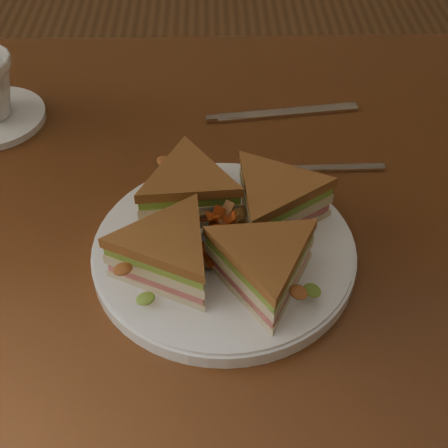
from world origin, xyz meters
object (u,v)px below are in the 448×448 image
sandwich_wedges (224,227)px  knife (277,114)px  spoon (277,169)px  plate (224,252)px  table (237,252)px

sandwich_wedges → knife: sandwich_wedges is taller
spoon → knife: size_ratio=0.86×
plate → knife: (0.08, 0.27, -0.01)m
table → spoon: bearing=42.2°
sandwich_wedges → knife: 0.28m
table → plate: (-0.02, -0.10, 0.11)m
table → knife: knife is taller
sandwich_wedges → spoon: (0.07, 0.15, -0.04)m
sandwich_wedges → spoon: size_ratio=1.58×
plate → knife: bearing=73.2°
table → plate: plate is taller
plate → table: bearing=79.1°
plate → knife: 0.28m
knife → sandwich_wedges: bearing=-114.2°
knife → table: bearing=-117.6°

